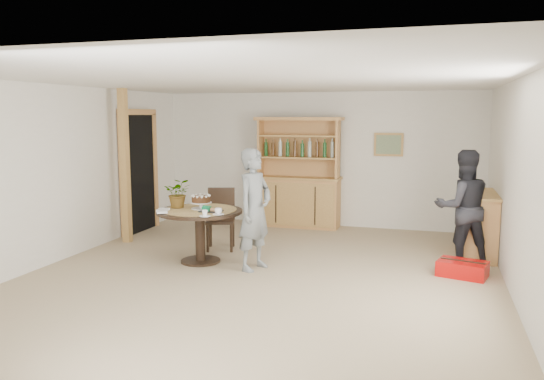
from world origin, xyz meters
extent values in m
plane|color=tan|center=(0.00, 0.00, 0.00)|extent=(7.00, 7.00, 0.00)
cube|color=white|center=(0.00, 3.50, 1.25)|extent=(6.00, 0.04, 2.50)
cube|color=white|center=(0.00, -3.50, 1.25)|extent=(6.00, 0.04, 2.50)
cube|color=white|center=(-3.00, 0.00, 1.25)|extent=(0.04, 7.00, 2.50)
cube|color=white|center=(3.00, 0.00, 1.25)|extent=(0.04, 7.00, 2.50)
cube|color=white|center=(0.00, 0.00, 2.50)|extent=(6.00, 7.00, 0.04)
cube|color=tan|center=(1.30, 3.47, 1.55)|extent=(0.52, 0.03, 0.42)
cube|color=#59724C|center=(1.30, 3.45, 1.55)|extent=(0.44, 0.02, 0.34)
cube|color=black|center=(-2.94, 2.00, 1.05)|extent=(0.10, 0.90, 2.10)
cube|color=tan|center=(-2.92, 1.50, 1.05)|extent=(0.12, 0.10, 2.10)
cube|color=tan|center=(-2.92, 2.50, 1.05)|extent=(0.12, 0.10, 2.10)
cube|color=tan|center=(-2.92, 2.00, 2.13)|extent=(0.12, 1.10, 0.10)
cube|color=tan|center=(-2.70, 1.20, 1.25)|extent=(0.12, 0.12, 2.50)
cube|color=tan|center=(-0.30, 3.24, 0.45)|extent=(1.50, 0.50, 0.90)
cube|color=tan|center=(-0.30, 3.24, 0.92)|extent=(1.56, 0.54, 0.04)
cube|color=tan|center=(-0.30, 3.34, 1.47)|extent=(1.50, 0.04, 1.06)
cube|color=tan|center=(-1.03, 3.19, 1.47)|extent=(0.04, 0.34, 1.06)
cube|color=tan|center=(0.43, 3.19, 1.47)|extent=(0.04, 0.34, 1.06)
cube|color=tan|center=(-0.30, 3.19, 1.30)|extent=(1.44, 0.32, 0.03)
cube|color=tan|center=(-0.30, 3.19, 1.70)|extent=(1.44, 0.32, 0.03)
cube|color=tan|center=(-0.30, 3.19, 2.01)|extent=(1.62, 0.40, 0.06)
cylinder|color=#194C1E|center=(-0.86, 3.19, 1.46)|extent=(0.07, 0.07, 0.28)
cylinder|color=#4C2D14|center=(-0.70, 3.19, 1.46)|extent=(0.07, 0.07, 0.28)
cylinder|color=#B2BFB2|center=(-0.54, 3.19, 1.46)|extent=(0.07, 0.07, 0.28)
cylinder|color=#194C1E|center=(-0.38, 3.19, 1.46)|extent=(0.07, 0.07, 0.28)
cylinder|color=#4C2D14|center=(-0.22, 3.19, 1.46)|extent=(0.07, 0.07, 0.28)
cylinder|color=#B2BFB2|center=(-0.06, 3.19, 1.46)|extent=(0.07, 0.07, 0.28)
cylinder|color=#194C1E|center=(0.10, 3.19, 1.46)|extent=(0.07, 0.07, 0.28)
cylinder|color=#4C2D14|center=(0.26, 3.19, 1.46)|extent=(0.07, 0.07, 0.28)
cube|color=tan|center=(2.74, 2.00, 0.45)|extent=(0.50, 1.20, 0.90)
cube|color=tan|center=(2.74, 2.00, 0.92)|extent=(0.54, 1.26, 0.04)
cylinder|color=black|center=(-1.04, 0.43, 0.73)|extent=(1.20, 1.20, 0.04)
cylinder|color=black|center=(-1.04, 0.43, 0.36)|extent=(0.14, 0.14, 0.70)
cylinder|color=black|center=(-1.04, 0.43, 0.01)|extent=(0.56, 0.56, 0.03)
cylinder|color=tan|center=(-1.04, 0.43, 0.76)|extent=(1.04, 1.04, 0.01)
cube|color=black|center=(-1.04, 1.18, 0.45)|extent=(0.52, 0.52, 0.04)
cube|color=black|center=(-1.09, 1.37, 0.70)|extent=(0.41, 0.15, 0.46)
cube|color=black|center=(-1.09, 1.37, 0.92)|extent=(0.41, 0.16, 0.05)
cube|color=black|center=(-1.16, 0.96, 0.22)|extent=(0.04, 0.03, 0.44)
cube|color=black|center=(-0.81, 1.06, 0.22)|extent=(0.03, 0.04, 0.44)
cube|color=black|center=(-1.26, 1.30, 0.22)|extent=(0.04, 0.04, 0.44)
cube|color=black|center=(-0.91, 1.41, 0.22)|extent=(0.03, 0.04, 0.44)
cylinder|color=white|center=(-1.04, 0.48, 0.77)|extent=(0.28, 0.28, 0.01)
cylinder|color=white|center=(-1.04, 0.48, 0.81)|extent=(0.05, 0.05, 0.08)
cylinder|color=white|center=(-1.04, 0.48, 0.85)|extent=(0.30, 0.30, 0.01)
cylinder|color=#4C2915|center=(-1.04, 0.48, 0.90)|extent=(0.26, 0.26, 0.09)
cylinder|color=white|center=(-1.04, 0.48, 0.95)|extent=(0.08, 0.08, 0.01)
sphere|color=white|center=(-0.92, 0.48, 0.95)|extent=(0.04, 0.04, 0.04)
sphere|color=white|center=(-0.93, 0.54, 0.95)|extent=(0.04, 0.04, 0.04)
sphere|color=white|center=(-0.98, 0.59, 0.95)|extent=(0.04, 0.04, 0.04)
sphere|color=white|center=(-1.04, 0.60, 0.95)|extent=(0.04, 0.04, 0.04)
sphere|color=white|center=(-1.10, 0.59, 0.95)|extent=(0.04, 0.04, 0.04)
sphere|color=white|center=(-1.14, 0.54, 0.95)|extent=(0.04, 0.04, 0.04)
sphere|color=white|center=(-1.16, 0.48, 0.95)|extent=(0.04, 0.04, 0.04)
sphere|color=white|center=(-1.14, 0.42, 0.95)|extent=(0.04, 0.04, 0.04)
sphere|color=white|center=(-1.10, 0.38, 0.95)|extent=(0.04, 0.04, 0.04)
sphere|color=white|center=(-1.04, 0.36, 0.95)|extent=(0.04, 0.04, 0.04)
sphere|color=white|center=(-0.98, 0.38, 0.95)|extent=(0.04, 0.04, 0.04)
sphere|color=white|center=(-0.93, 0.42, 0.95)|extent=(0.04, 0.04, 0.04)
imported|color=#3F7233|center=(-1.39, 0.48, 0.97)|extent=(0.47, 0.44, 0.42)
cube|color=black|center=(-0.82, 0.31, 0.77)|extent=(0.30, 0.20, 0.01)
cube|color=#0D7B46|center=(-0.88, 0.31, 0.80)|extent=(0.10, 0.10, 0.06)
cube|color=#0D7B46|center=(-0.88, 0.31, 0.83)|extent=(0.11, 0.02, 0.01)
cylinder|color=white|center=(-0.64, 0.15, 0.76)|extent=(0.15, 0.15, 0.01)
imported|color=white|center=(-0.64, 0.15, 0.81)|extent=(0.10, 0.10, 0.08)
cylinder|color=white|center=(-0.76, -0.02, 0.76)|extent=(0.15, 0.15, 0.01)
imported|color=white|center=(-0.76, -0.02, 0.81)|extent=(0.08, 0.08, 0.07)
cube|color=white|center=(-1.49, 0.23, 0.78)|extent=(0.14, 0.08, 0.03)
cube|color=white|center=(-1.46, 0.11, 0.78)|extent=(0.16, 0.11, 0.03)
cube|color=white|center=(-1.40, 0.01, 0.78)|extent=(0.16, 0.14, 0.03)
imported|color=slate|center=(-0.19, 0.33, 0.82)|extent=(0.56, 0.69, 1.64)
imported|color=black|center=(2.50, 1.44, 0.80)|extent=(0.93, 0.81, 1.61)
cube|color=red|center=(2.50, 0.80, 0.10)|extent=(0.68, 0.54, 0.20)
cube|color=black|center=(2.50, 0.80, 0.20)|extent=(0.55, 0.19, 0.01)
camera|label=1|loc=(2.07, -6.28, 2.07)|focal=35.00mm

